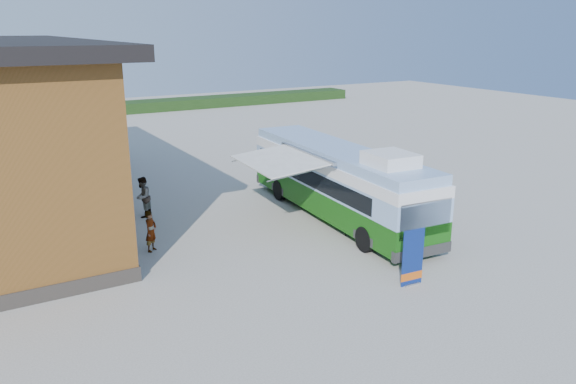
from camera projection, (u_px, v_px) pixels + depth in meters
ground at (308, 244)px, 21.49m from camera, size 100.00×100.00×0.00m
hedge at (176, 104)px, 56.73m from camera, size 40.00×3.00×1.00m
bus at (338, 179)px, 24.02m from camera, size 3.19×11.81×3.59m
awning at (283, 165)px, 22.81m from camera, size 2.97×4.48×0.53m
banner at (412, 262)px, 17.87m from camera, size 0.83×0.21×1.90m
picnic_table at (357, 215)px, 22.85m from camera, size 1.72×1.60×0.84m
person_a at (151, 231)px, 20.61m from camera, size 0.67×0.65×1.55m
person_b at (143, 197)px, 24.35m from camera, size 1.06×1.10×1.78m
slurry_tanker at (58, 134)px, 35.88m from camera, size 3.06×6.44×2.44m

